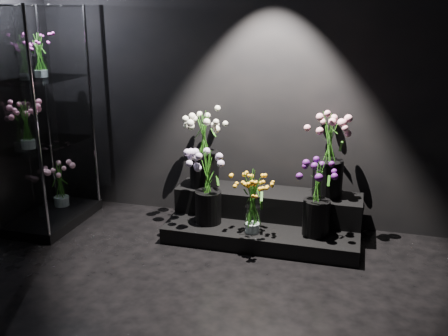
% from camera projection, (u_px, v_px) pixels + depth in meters
% --- Properties ---
extents(wall_back, '(4.00, 0.00, 4.00)m').
position_uv_depth(wall_back, '(243.00, 73.00, 4.53)').
color(wall_back, black).
rests_on(wall_back, floor).
extents(display_riser, '(1.68, 0.75, 0.37)m').
position_uv_depth(display_riser, '(265.00, 217.00, 4.51)').
color(display_riser, black).
rests_on(display_riser, floor).
extents(display_case, '(0.54, 0.91, 2.00)m').
position_uv_depth(display_case, '(43.00, 120.00, 4.50)').
color(display_case, black).
rests_on(display_case, floor).
extents(bouquet_orange_bells, '(0.29, 0.29, 0.54)m').
position_uv_depth(bouquet_orange_bells, '(253.00, 202.00, 4.16)').
color(bouquet_orange_bells, white).
rests_on(bouquet_orange_bells, display_riser).
extents(bouquet_lilac, '(0.40, 0.40, 0.64)m').
position_uv_depth(bouquet_lilac, '(208.00, 183.00, 4.34)').
color(bouquet_lilac, black).
rests_on(bouquet_lilac, display_riser).
extents(bouquet_purple, '(0.35, 0.35, 0.63)m').
position_uv_depth(bouquet_purple, '(317.00, 194.00, 4.10)').
color(bouquet_purple, black).
rests_on(bouquet_purple, display_riser).
extents(bouquet_cream_roses, '(0.50, 0.50, 0.70)m').
position_uv_depth(bouquet_cream_roses, '(204.00, 144.00, 4.56)').
color(bouquet_cream_roses, black).
rests_on(bouquet_cream_roses, display_riser).
extents(bouquet_pink_roses, '(0.42, 0.42, 0.75)m').
position_uv_depth(bouquet_pink_roses, '(329.00, 149.00, 4.31)').
color(bouquet_pink_roses, black).
rests_on(bouquet_pink_roses, display_riser).
extents(bouquet_case_pink, '(0.37, 0.37, 0.42)m').
position_uv_depth(bouquet_case_pink, '(26.00, 124.00, 4.35)').
color(bouquet_case_pink, white).
rests_on(bouquet_case_pink, display_case).
extents(bouquet_case_magenta, '(0.21, 0.21, 0.38)m').
position_uv_depth(bouquet_case_magenta, '(39.00, 56.00, 4.45)').
color(bouquet_case_magenta, white).
rests_on(bouquet_case_magenta, display_case).
extents(bouquet_case_base_pink, '(0.35, 0.35, 0.48)m').
position_uv_depth(bouquet_case_base_pink, '(60.00, 182.00, 4.89)').
color(bouquet_case_base_pink, white).
rests_on(bouquet_case_base_pink, display_case).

